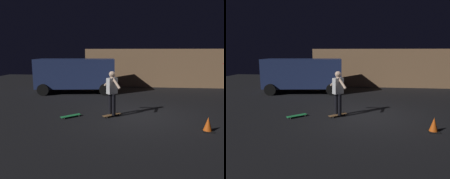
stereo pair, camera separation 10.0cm
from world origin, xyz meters
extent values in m
plane|color=black|center=(0.00, 0.00, 0.00)|extent=(28.00, 28.00, 0.00)
cube|color=#AD7F56|center=(1.37, 8.79, 1.32)|extent=(10.34, 3.83, 2.65)
cube|color=navy|center=(-3.85, 4.55, 1.18)|extent=(4.82, 2.51, 1.70)
cube|color=black|center=(-6.11, 4.24, 1.53)|extent=(0.30, 1.74, 0.64)
cylinder|color=black|center=(-5.45, 3.33, 0.33)|extent=(0.68, 0.31, 0.66)
cylinder|color=black|center=(-5.72, 5.30, 0.33)|extent=(0.68, 0.31, 0.66)
cylinder|color=black|center=(-1.98, 3.81, 0.33)|extent=(0.68, 0.31, 0.66)
cylinder|color=black|center=(-2.25, 5.77, 0.33)|extent=(0.68, 0.31, 0.66)
cube|color=olive|center=(-1.15, -0.18, 0.06)|extent=(0.71, 0.67, 0.02)
sphere|color=silver|center=(-0.99, 0.09, 0.03)|extent=(0.05, 0.05, 0.05)
sphere|color=silver|center=(-0.88, -0.04, 0.03)|extent=(0.05, 0.05, 0.05)
sphere|color=silver|center=(-1.43, -0.32, 0.03)|extent=(0.05, 0.05, 0.05)
sphere|color=silver|center=(-1.32, -0.45, 0.03)|extent=(0.05, 0.05, 0.05)
cube|color=green|center=(-2.70, -0.48, 0.06)|extent=(0.72, 0.67, 0.02)
sphere|color=silver|center=(-2.53, -0.21, 0.03)|extent=(0.05, 0.05, 0.05)
sphere|color=silver|center=(-2.42, -0.34, 0.03)|extent=(0.05, 0.05, 0.05)
sphere|color=silver|center=(-2.98, -0.61, 0.03)|extent=(0.05, 0.05, 0.05)
sphere|color=silver|center=(-2.86, -0.74, 0.03)|extent=(0.05, 0.05, 0.05)
cylinder|color=black|center=(-1.23, -0.10, 0.48)|extent=(0.14, 0.14, 0.82)
cylinder|color=black|center=(-1.08, -0.26, 0.48)|extent=(0.14, 0.14, 0.82)
cube|color=white|center=(-1.15, -0.18, 1.19)|extent=(0.43, 0.42, 0.60)
sphere|color=beige|center=(-1.15, -0.18, 1.62)|extent=(0.23, 0.23, 0.23)
cylinder|color=beige|center=(-1.30, -0.02, 1.34)|extent=(0.43, 0.46, 0.46)
cylinder|color=beige|center=(-1.01, -0.34, 1.34)|extent=(0.43, 0.46, 0.46)
cube|color=black|center=(1.98, -1.44, 0.01)|extent=(0.34, 0.34, 0.03)
cone|color=#EA5914|center=(1.98, -1.44, 0.23)|extent=(0.28, 0.28, 0.46)
camera|label=1|loc=(-0.32, -8.04, 2.46)|focal=34.16mm
camera|label=2|loc=(-0.22, -8.03, 2.46)|focal=34.16mm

